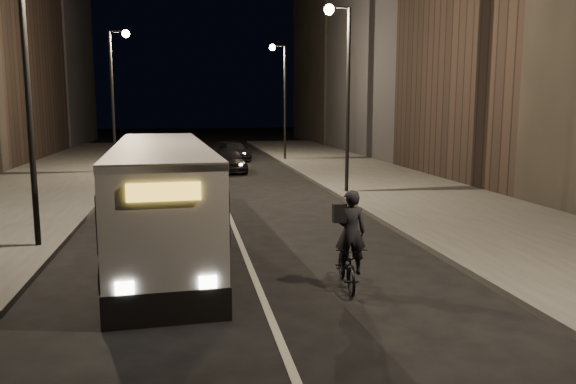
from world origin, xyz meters
name	(u,v)px	position (x,y,z in m)	size (l,w,h in m)	color
ground	(257,283)	(0.00, 0.00, 0.00)	(180.00, 180.00, 0.00)	black
sidewalk_right	(392,185)	(8.50, 14.00, 0.08)	(7.00, 70.00, 0.16)	#3B3B39
sidewalk_left	(26,195)	(-8.50, 14.00, 0.08)	(7.00, 70.00, 0.16)	#3B3B39
building_row_right	(427,15)	(16.00, 27.50, 10.50)	(8.00, 61.00, 21.00)	black
streetlight_right_mid	(342,74)	(5.33, 12.00, 5.36)	(1.20, 0.44, 8.12)	black
streetlight_right_far	(281,86)	(5.33, 28.00, 5.36)	(1.20, 0.44, 8.12)	black
streetlight_left_near	(36,53)	(-5.33, 4.00, 5.36)	(1.20, 0.44, 8.12)	black
streetlight_left_far	(116,82)	(-5.33, 22.00, 5.36)	(1.20, 0.44, 8.12)	black
city_bus	(162,193)	(-2.17, 3.31, 1.62)	(3.03, 11.16, 2.98)	silver
cyclist_on_bicycle	(348,256)	(1.93, -0.70, 0.74)	(0.88, 1.98, 2.21)	black
car_near	(229,160)	(1.03, 21.73, 0.72)	(1.70, 4.21, 1.44)	black
car_mid	(197,156)	(-0.80, 25.88, 0.65)	(1.37, 3.92, 1.29)	#38393B
car_far	(234,151)	(1.99, 29.18, 0.66)	(1.84, 4.53, 1.32)	black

